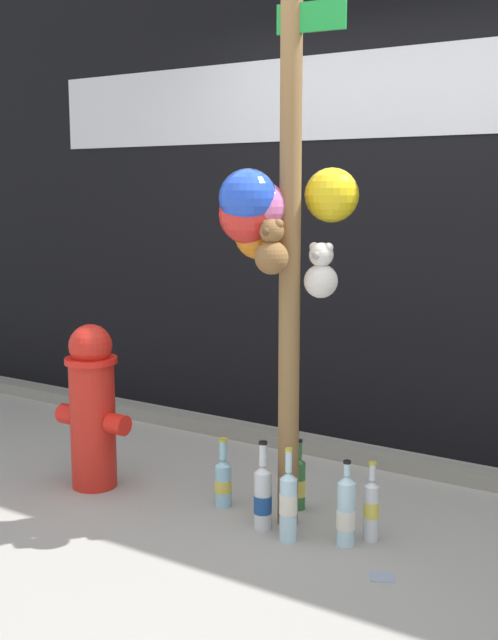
{
  "coord_description": "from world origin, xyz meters",
  "views": [
    {
      "loc": [
        1.73,
        -2.78,
        1.51
      ],
      "look_at": [
        -0.22,
        0.24,
        0.92
      ],
      "focal_mm": 45.24,
      "sensor_mm": 36.0,
      "label": 1
    }
  ],
  "objects_px": {
    "fire_hydrant": "(92,406)",
    "bottle_3": "(223,480)",
    "bottle_5": "(299,483)",
    "memorial_post": "(278,187)",
    "bottle_1": "(371,508)",
    "bottle_2": "(346,511)",
    "bottle_0": "(263,496)",
    "bottle_4": "(288,504)"
  },
  "relations": [
    {
      "from": "fire_hydrant",
      "to": "bottle_3",
      "type": "bearing_deg",
      "value": 11.73
    },
    {
      "from": "bottle_3",
      "to": "bottle_5",
      "type": "height_order",
      "value": "bottle_5"
    },
    {
      "from": "memorial_post",
      "to": "bottle_5",
      "type": "height_order",
      "value": "memorial_post"
    },
    {
      "from": "bottle_1",
      "to": "bottle_2",
      "type": "relative_size",
      "value": 0.94
    },
    {
      "from": "bottle_1",
      "to": "bottle_2",
      "type": "distance_m",
      "value": 0.12
    },
    {
      "from": "memorial_post",
      "to": "bottle_0",
      "type": "relative_size",
      "value": 6.73
    },
    {
      "from": "bottle_1",
      "to": "bottle_5",
      "type": "xyz_separation_m",
      "value": [
        -0.43,
        0.13,
        -0.02
      ]
    },
    {
      "from": "memorial_post",
      "to": "bottle_2",
      "type": "bearing_deg",
      "value": -4.94
    },
    {
      "from": "bottle_0",
      "to": "bottle_3",
      "type": "bearing_deg",
      "value": 157.86
    },
    {
      "from": "memorial_post",
      "to": "bottle_2",
      "type": "xyz_separation_m",
      "value": [
        0.37,
        -0.03,
        -1.37
      ]
    },
    {
      "from": "bottle_1",
      "to": "memorial_post",
      "type": "bearing_deg",
      "value": -171.41
    },
    {
      "from": "fire_hydrant",
      "to": "bottle_4",
      "type": "xyz_separation_m",
      "value": [
        1.16,
        -0.02,
        -0.26
      ]
    },
    {
      "from": "bottle_1",
      "to": "bottle_0",
      "type": "bearing_deg",
      "value": -161.84
    },
    {
      "from": "bottle_4",
      "to": "bottle_1",
      "type": "bearing_deg",
      "value": 32.72
    },
    {
      "from": "fire_hydrant",
      "to": "bottle_3",
      "type": "height_order",
      "value": "fire_hydrant"
    },
    {
      "from": "bottle_5",
      "to": "memorial_post",
      "type": "bearing_deg",
      "value": -92.29
    },
    {
      "from": "memorial_post",
      "to": "bottle_4",
      "type": "bearing_deg",
      "value": -42.87
    },
    {
      "from": "memorial_post",
      "to": "fire_hydrant",
      "type": "height_order",
      "value": "memorial_post"
    },
    {
      "from": "fire_hydrant",
      "to": "bottle_3",
      "type": "distance_m",
      "value": 0.78
    },
    {
      "from": "bottle_1",
      "to": "bottle_4",
      "type": "bearing_deg",
      "value": -147.28
    },
    {
      "from": "fire_hydrant",
      "to": "bottle_1",
      "type": "bearing_deg",
      "value": 6.82
    },
    {
      "from": "bottle_2",
      "to": "bottle_5",
      "type": "bearing_deg",
      "value": 147.27
    },
    {
      "from": "fire_hydrant",
      "to": "bottle_4",
      "type": "distance_m",
      "value": 1.19
    },
    {
      "from": "memorial_post",
      "to": "fire_hydrant",
      "type": "distance_m",
      "value": 1.5
    },
    {
      "from": "memorial_post",
      "to": "bottle_1",
      "type": "relative_size",
      "value": 7.71
    },
    {
      "from": "bottle_3",
      "to": "bottle_5",
      "type": "xyz_separation_m",
      "value": [
        0.33,
        0.16,
        0.0
      ]
    },
    {
      "from": "bottle_3",
      "to": "bottle_0",
      "type": "bearing_deg",
      "value": -22.14
    },
    {
      "from": "bottle_0",
      "to": "bottle_4",
      "type": "height_order",
      "value": "bottle_4"
    },
    {
      "from": "fire_hydrant",
      "to": "bottle_2",
      "type": "bearing_deg",
      "value": 3.16
    },
    {
      "from": "bottle_0",
      "to": "fire_hydrant",
      "type": "bearing_deg",
      "value": -178.63
    },
    {
      "from": "bottle_4",
      "to": "bottle_5",
      "type": "distance_m",
      "value": 0.35
    },
    {
      "from": "memorial_post",
      "to": "fire_hydrant",
      "type": "relative_size",
      "value": 3.24
    },
    {
      "from": "memorial_post",
      "to": "bottle_4",
      "type": "height_order",
      "value": "memorial_post"
    },
    {
      "from": "fire_hydrant",
      "to": "bottle_5",
      "type": "relative_size",
      "value": 2.45
    },
    {
      "from": "bottle_2",
      "to": "bottle_3",
      "type": "relative_size",
      "value": 1.12
    },
    {
      "from": "bottle_3",
      "to": "bottle_4",
      "type": "relative_size",
      "value": 0.81
    },
    {
      "from": "bottle_2",
      "to": "bottle_3",
      "type": "bearing_deg",
      "value": 174.23
    },
    {
      "from": "bottle_4",
      "to": "bottle_5",
      "type": "xyz_separation_m",
      "value": [
        -0.13,
        0.33,
        -0.04
      ]
    },
    {
      "from": "memorial_post",
      "to": "bottle_4",
      "type": "distance_m",
      "value": 1.36
    },
    {
      "from": "bottle_4",
      "to": "bottle_0",
      "type": "bearing_deg",
      "value": 164.53
    },
    {
      "from": "bottle_2",
      "to": "fire_hydrant",
      "type": "bearing_deg",
      "value": -176.84
    },
    {
      "from": "fire_hydrant",
      "to": "bottle_5",
      "type": "bearing_deg",
      "value": 16.61
    }
  ]
}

